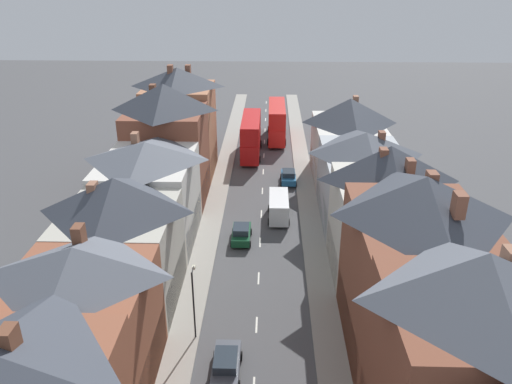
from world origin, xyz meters
name	(u,v)px	position (x,y,z in m)	size (l,w,h in m)	color
pavement_left	(215,205)	(-5.10, 38.00, 0.07)	(2.20, 104.00, 0.14)	gray
pavement_right	(308,206)	(5.10, 38.00, 0.07)	(2.20, 104.00, 0.14)	gray
centre_line_dashes	(261,214)	(0.00, 36.00, 0.01)	(0.14, 97.80, 0.01)	silver
terrace_row_left	(120,239)	(-10.18, 20.63, 5.53)	(8.00, 65.11, 13.55)	#ADB2B7
terrace_row_right	(406,262)	(10.18, 17.99, 5.57)	(8.00, 65.55, 12.89)	#BCB7A8
double_decker_bus_lead	(277,121)	(1.79, 61.42, 2.82)	(2.74, 10.80, 5.30)	red
double_decker_bus_mid_street	(251,135)	(-1.81, 54.28, 2.82)	(2.74, 10.80, 5.30)	red
car_near_blue	(288,177)	(3.10, 44.50, 0.82)	(1.90, 3.86, 1.64)	#236093
car_near_silver	(253,129)	(-1.80, 64.02, 0.82)	(1.90, 4.33, 1.62)	silver
car_parked_left_a	(226,364)	(-1.80, 13.09, 0.81)	(1.90, 4.11, 1.60)	#4C515B
car_parked_right_a	(241,233)	(-1.80, 30.26, 0.82)	(1.90, 3.83, 1.64)	#144728
delivery_van	(279,206)	(1.80, 35.12, 1.34)	(2.20, 5.20, 2.41)	white
street_lamp	(194,299)	(-4.25, 16.56, 3.24)	(0.20, 1.12, 5.50)	black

